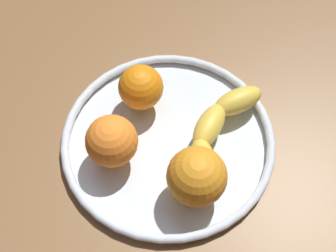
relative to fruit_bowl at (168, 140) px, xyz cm
name	(u,v)px	position (x,y,z in cm)	size (l,w,h in cm)	color
ground_plane	(168,150)	(0.00, 0.00, -2.92)	(166.78, 166.78, 4.00)	brown
fruit_bowl	(168,140)	(0.00, 0.00, 0.00)	(30.24, 30.24, 1.80)	silver
banana	(217,132)	(-1.63, 6.51, 2.62)	(19.49, 9.55, 3.48)	yellow
orange_front_left	(197,177)	(6.69, 5.56, 4.76)	(7.75, 7.75, 7.75)	orange
orange_back_right	(141,87)	(-5.05, -5.36, 4.11)	(6.46, 6.46, 6.46)	orange
orange_center	(112,141)	(4.48, -6.44, 4.40)	(7.03, 7.03, 7.03)	orange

